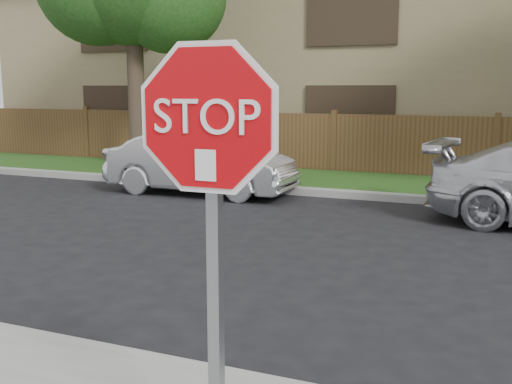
% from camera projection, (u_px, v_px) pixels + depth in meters
% --- Properties ---
extents(far_curb, '(70.00, 0.30, 0.15)m').
position_uv_depth(far_curb, '(490.00, 204.00, 11.52)').
color(far_curb, gray).
rests_on(far_curb, ground).
extents(grass_strip, '(70.00, 3.00, 0.12)m').
position_uv_depth(grass_strip, '(492.00, 191.00, 13.03)').
color(grass_strip, '#1E4714').
rests_on(grass_strip, ground).
extents(fence, '(70.00, 0.12, 1.60)m').
position_uv_depth(fence, '(496.00, 150.00, 14.35)').
color(fence, '#53341D').
rests_on(fence, ground).
extents(apartment_building, '(35.20, 9.20, 7.20)m').
position_uv_depth(apartment_building, '(505.00, 48.00, 18.98)').
color(apartment_building, '#8D7F57').
rests_on(apartment_building, ground).
extents(stop_sign, '(1.01, 0.13, 2.55)m').
position_uv_depth(stop_sign, '(210.00, 185.00, 2.89)').
color(stop_sign, gray).
rests_on(stop_sign, sidewalk_near).
extents(sedan_left, '(4.13, 1.46, 1.36)m').
position_uv_depth(sedan_left, '(201.00, 163.00, 12.94)').
color(sedan_left, silver).
rests_on(sedan_left, ground).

